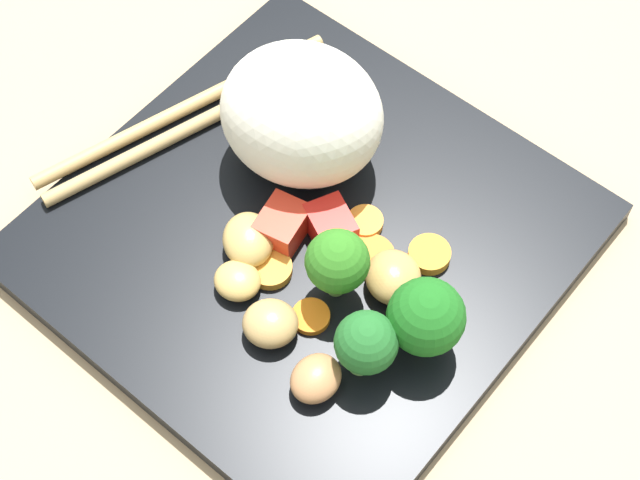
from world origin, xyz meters
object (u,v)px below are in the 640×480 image
(square_plate, at_px, (307,236))
(rice_mound, at_px, (302,115))
(broccoli_floret_1, at_px, (337,262))
(chopstick_pair, at_px, (189,117))
(carrot_slice_0, at_px, (311,316))

(square_plate, bearing_deg, rice_mound, 40.43)
(square_plate, xyz_separation_m, broccoli_floret_1, (-0.02, -0.04, 0.04))
(square_plate, height_order, broccoli_floret_1, broccoli_floret_1)
(broccoli_floret_1, bearing_deg, chopstick_pair, 74.25)
(broccoli_floret_1, relative_size, carrot_slice_0, 2.45)
(carrot_slice_0, height_order, chopstick_pair, chopstick_pair)
(rice_mound, xyz_separation_m, chopstick_pair, (-0.02, 0.07, -0.04))
(square_plate, xyz_separation_m, carrot_slice_0, (-0.04, -0.04, 0.01))
(square_plate, distance_m, carrot_slice_0, 0.06)
(carrot_slice_0, bearing_deg, rice_mound, 40.06)
(carrot_slice_0, bearing_deg, chopstick_pair, 66.33)
(square_plate, distance_m, broccoli_floret_1, 0.06)
(broccoli_floret_1, relative_size, chopstick_pair, 0.26)
(rice_mound, height_order, carrot_slice_0, rice_mound)
(rice_mound, relative_size, broccoli_floret_1, 1.83)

